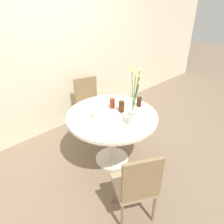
# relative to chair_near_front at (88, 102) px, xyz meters

# --- Properties ---
(ground_plane) EXTENTS (16.00, 16.00, 0.00)m
(ground_plane) POSITION_rel_chair_near_front_xyz_m (-0.28, -0.89, -0.49)
(ground_plane) COLOR #7A6651
(wall_back) EXTENTS (8.00, 0.05, 2.60)m
(wall_back) POSITION_rel_chair_near_front_xyz_m (-0.28, 0.40, 0.81)
(wall_back) COLOR beige
(wall_back) RESTS_ON ground_plane
(dining_table) EXTENTS (1.16, 1.16, 0.74)m
(dining_table) POSITION_rel_chair_near_front_xyz_m (-0.28, -0.89, 0.12)
(dining_table) COLOR silver
(dining_table) RESTS_ON ground_plane
(chair_near_front) EXTENTS (0.50, 0.50, 0.89)m
(chair_near_front) POSITION_rel_chair_near_front_xyz_m (0.00, 0.00, 0.00)
(chair_near_front) COLOR #9E896B
(chair_near_front) RESTS_ON ground_plane
(chair_left_flank) EXTENTS (0.54, 0.54, 0.89)m
(chair_left_flank) POSITION_rel_chair_near_front_xyz_m (-0.70, -1.71, 0.00)
(chair_left_flank) COLOR #9E896B
(chair_left_flank) RESTS_ON ground_plane
(birthday_cake) EXTENTS (0.22, 0.22, 0.14)m
(birthday_cake) POSITION_rel_chair_near_front_xyz_m (-0.42, -0.84, 0.30)
(birthday_cake) COLOR white
(birthday_cake) RESTS_ON dining_table
(flower_vase) EXTENTS (0.16, 0.17, 0.70)m
(flower_vase) POSITION_rel_chair_near_front_xyz_m (-0.24, -1.21, 0.46)
(flower_vase) COLOR silver
(flower_vase) RESTS_ON dining_table
(side_plate) EXTENTS (0.22, 0.22, 0.01)m
(side_plate) POSITION_rel_chair_near_front_xyz_m (0.00, -1.18, 0.26)
(side_plate) COLOR white
(side_plate) RESTS_ON dining_table
(drink_glass_0) EXTENTS (0.08, 0.08, 0.14)m
(drink_glass_0) POSITION_rel_chair_near_front_xyz_m (-0.12, -0.90, 0.32)
(drink_glass_0) COLOR #51280F
(drink_glass_0) RESTS_ON dining_table
(drink_glass_1) EXTENTS (0.07, 0.07, 0.13)m
(drink_glass_1) POSITION_rel_chair_near_front_xyz_m (0.15, -0.96, 0.32)
(drink_glass_1) COLOR #33190C
(drink_glass_1) RESTS_ON dining_table
(drink_glass_2) EXTENTS (0.07, 0.07, 0.14)m
(drink_glass_2) POSITION_rel_chair_near_front_xyz_m (-0.15, -0.76, 0.32)
(drink_glass_2) COLOR maroon
(drink_glass_2) RESTS_ON dining_table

